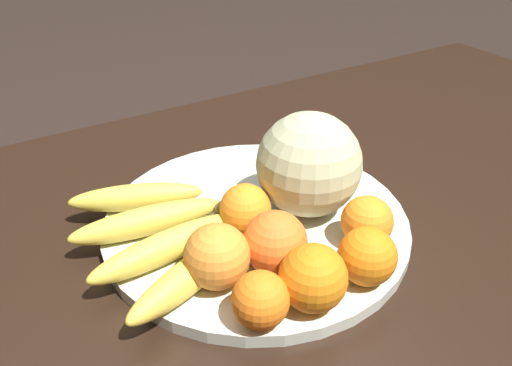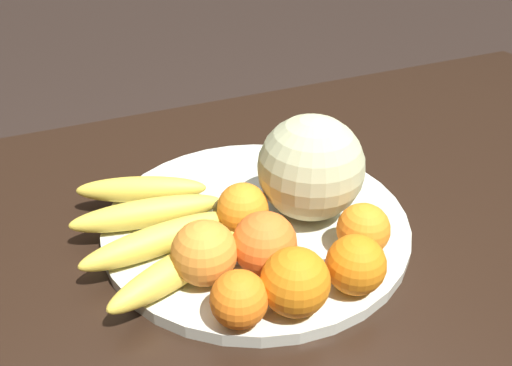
{
  "view_description": "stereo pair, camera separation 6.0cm",
  "coord_description": "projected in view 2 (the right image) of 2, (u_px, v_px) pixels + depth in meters",
  "views": [
    {
      "loc": [
        -0.3,
        -0.39,
        1.13
      ],
      "look_at": [
        -0.04,
        0.05,
        0.8
      ],
      "focal_mm": 35.0,
      "sensor_mm": 36.0,
      "label": 1
    },
    {
      "loc": [
        -0.25,
        -0.42,
        1.13
      ],
      "look_at": [
        -0.04,
        0.05,
        0.8
      ],
      "focal_mm": 35.0,
      "sensor_mm": 36.0,
      "label": 2
    }
  ],
  "objects": [
    {
      "name": "orange_front_left",
      "position": [
        295.0,
        282.0,
        0.48
      ],
      "size": [
        0.07,
        0.07,
        0.07
      ],
      "color": "orange",
      "rests_on": "fruit_bowl"
    },
    {
      "name": "fruit_bowl",
      "position": [
        256.0,
        221.0,
        0.63
      ],
      "size": [
        0.38,
        0.38,
        0.02
      ],
      "color": "beige",
      "rests_on": "kitchen_table"
    },
    {
      "name": "orange_front_right",
      "position": [
        265.0,
        243.0,
        0.53
      ],
      "size": [
        0.07,
        0.07,
        0.07
      ],
      "color": "orange",
      "rests_on": "fruit_bowl"
    },
    {
      "name": "orange_mid_center",
      "position": [
        353.0,
        265.0,
        0.51
      ],
      "size": [
        0.06,
        0.06,
        0.06
      ],
      "color": "orange",
      "rests_on": "fruit_bowl"
    },
    {
      "name": "kitchen_table",
      "position": [
        299.0,
        292.0,
        0.67
      ],
      "size": [
        1.61,
        0.88,
        0.74
      ],
      "color": "black",
      "rests_on": "ground_plane"
    },
    {
      "name": "orange_top_small",
      "position": [
        243.0,
        208.0,
        0.59
      ],
      "size": [
        0.06,
        0.06,
        0.06
      ],
      "color": "orange",
      "rests_on": "fruit_bowl"
    },
    {
      "name": "melon",
      "position": [
        311.0,
        168.0,
        0.6
      ],
      "size": [
        0.13,
        0.13,
        0.13
      ],
      "color": "#B2B789",
      "rests_on": "fruit_bowl"
    },
    {
      "name": "banana_bunch",
      "position": [
        157.0,
        226.0,
        0.58
      ],
      "size": [
        0.19,
        0.26,
        0.04
      ],
      "rotation": [
        0.0,
        0.0,
        9.42
      ],
      "color": "brown",
      "rests_on": "fruit_bowl"
    },
    {
      "name": "orange_side_extra",
      "position": [
        204.0,
        253.0,
        0.52
      ],
      "size": [
        0.07,
        0.07,
        0.07
      ],
      "color": "orange",
      "rests_on": "fruit_bowl"
    },
    {
      "name": "orange_back_left",
      "position": [
        239.0,
        299.0,
        0.47
      ],
      "size": [
        0.06,
        0.06,
        0.06
      ],
      "color": "orange",
      "rests_on": "fruit_bowl"
    },
    {
      "name": "produce_tag",
      "position": [
        240.0,
        255.0,
        0.56
      ],
      "size": [
        0.08,
        0.03,
        0.0
      ],
      "rotation": [
        0.0,
        0.0,
        -0.0
      ],
      "color": "white",
      "rests_on": "fruit_bowl"
    },
    {
      "name": "orange_back_right",
      "position": [
        363.0,
        229.0,
        0.56
      ],
      "size": [
        0.06,
        0.06,
        0.06
      ],
      "color": "orange",
      "rests_on": "fruit_bowl"
    }
  ]
}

